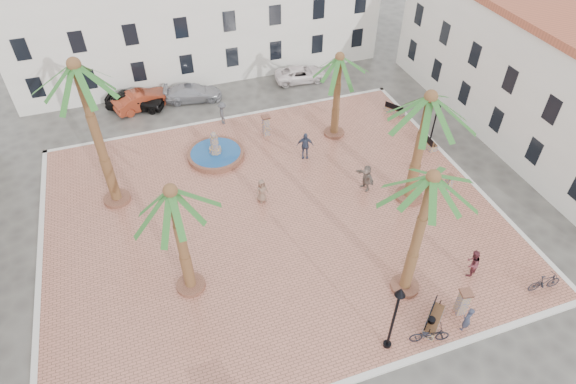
% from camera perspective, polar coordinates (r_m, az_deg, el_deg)
% --- Properties ---
extents(ground, '(120.00, 120.00, 0.00)m').
position_cam_1_polar(ground, '(28.82, -1.88, -2.80)').
color(ground, '#56544F').
rests_on(ground, ground).
extents(plaza, '(26.00, 22.00, 0.15)m').
position_cam_1_polar(plaza, '(28.77, -1.88, -2.70)').
color(plaza, '#B76F5A').
rests_on(plaza, ground).
extents(kerb_n, '(26.30, 0.30, 0.16)m').
position_cam_1_polar(kerb_n, '(37.16, -7.11, 8.66)').
color(kerb_n, silver).
rests_on(kerb_n, ground).
extents(kerb_s, '(26.30, 0.30, 0.16)m').
position_cam_1_polar(kerb_s, '(22.72, 7.22, -21.41)').
color(kerb_s, silver).
rests_on(kerb_s, ground).
extents(kerb_e, '(0.30, 22.30, 0.16)m').
position_cam_1_polar(kerb_e, '(33.88, 19.57, 2.53)').
color(kerb_e, silver).
rests_on(kerb_e, ground).
extents(kerb_w, '(0.30, 22.30, 0.16)m').
position_cam_1_polar(kerb_w, '(29.08, -27.37, -8.30)').
color(kerb_w, silver).
rests_on(kerb_w, ground).
extents(building_north, '(30.40, 7.40, 9.50)m').
position_cam_1_polar(building_north, '(42.96, -10.70, 20.09)').
color(building_north, white).
rests_on(building_north, ground).
extents(building_east, '(7.40, 26.40, 9.00)m').
position_cam_1_polar(building_east, '(37.19, 28.36, 11.78)').
color(building_east, white).
rests_on(building_east, ground).
extents(fountain, '(3.86, 3.86, 1.99)m').
position_cam_1_polar(fountain, '(33.12, -8.56, 4.56)').
color(fountain, brown).
rests_on(fountain, plaza).
extents(palm_nw, '(5.25, 5.25, 9.45)m').
position_cam_1_polar(palm_nw, '(26.88, -23.50, 11.94)').
color(palm_nw, brown).
rests_on(palm_nw, plaza).
extents(palm_sw, '(4.80, 4.80, 6.92)m').
position_cam_1_polar(palm_sw, '(21.43, -13.45, -1.41)').
color(palm_sw, brown).
rests_on(palm_sw, plaza).
extents(palm_s, '(4.75, 4.75, 7.74)m').
position_cam_1_polar(palm_s, '(21.11, 16.43, 0.04)').
color(palm_s, brown).
rests_on(palm_s, plaza).
extents(palm_e, '(5.48, 5.48, 7.49)m').
position_cam_1_polar(palm_e, '(26.99, 16.23, 9.20)').
color(palm_e, brown).
rests_on(palm_e, plaza).
extents(palm_ne, '(4.69, 4.69, 6.33)m').
position_cam_1_polar(palm_ne, '(32.50, 6.07, 14.47)').
color(palm_ne, brown).
rests_on(palm_ne, plaza).
extents(bench_se, '(1.82, 1.71, 1.01)m').
position_cam_1_polar(bench_se, '(24.69, 16.84, -14.30)').
color(bench_se, gray).
rests_on(bench_se, plaza).
extents(bench_e, '(0.58, 1.80, 0.94)m').
position_cam_1_polar(bench_e, '(35.20, 16.19, 5.73)').
color(bench_e, gray).
rests_on(bench_e, plaza).
extents(bench_ne, '(1.27, 1.60, 0.84)m').
position_cam_1_polar(bench_ne, '(38.15, 12.51, 9.45)').
color(bench_ne, gray).
rests_on(bench_ne, plaza).
extents(lamppost_s, '(0.47, 0.47, 4.30)m').
position_cam_1_polar(lamppost_s, '(21.36, 12.72, -13.32)').
color(lamppost_s, black).
rests_on(lamppost_s, plaza).
extents(lamppost_e, '(0.39, 0.39, 3.62)m').
position_cam_1_polar(lamppost_e, '(33.88, 17.10, 8.50)').
color(lamppost_e, black).
rests_on(lamppost_e, plaza).
extents(bollard_se, '(0.66, 0.66, 1.56)m').
position_cam_1_polar(bollard_se, '(25.09, 20.02, -12.12)').
color(bollard_se, gray).
rests_on(bollard_se, plaza).
extents(bollard_n, '(0.58, 0.58, 1.54)m').
position_cam_1_polar(bollard_n, '(34.59, -2.63, 7.91)').
color(bollard_n, gray).
rests_on(bollard_n, plaza).
extents(bollard_e, '(0.59, 0.59, 1.39)m').
position_cam_1_polar(bollard_e, '(31.18, 18.45, 0.87)').
color(bollard_e, gray).
rests_on(bollard_e, plaza).
extents(litter_bin, '(0.35, 0.35, 0.68)m').
position_cam_1_polar(litter_bin, '(24.48, 16.55, -14.67)').
color(litter_bin, black).
rests_on(litter_bin, plaza).
extents(cyclist_a, '(0.66, 0.53, 1.57)m').
position_cam_1_polar(cyclist_a, '(24.59, 20.48, -13.92)').
color(cyclist_a, '#2C3043').
rests_on(cyclist_a, plaza).
extents(bicycle_a, '(1.97, 1.11, 0.98)m').
position_cam_1_polar(bicycle_a, '(23.94, 16.43, -15.91)').
color(bicycle_a, black).
rests_on(bicycle_a, plaza).
extents(cyclist_b, '(1.02, 0.93, 1.71)m').
position_cam_1_polar(cyclist_b, '(26.77, 21.01, -7.88)').
color(cyclist_b, '#5E262F').
rests_on(cyclist_b, plaza).
extents(bicycle_b, '(1.84, 0.68, 1.08)m').
position_cam_1_polar(bicycle_b, '(27.87, 28.15, -9.40)').
color(bicycle_b, black).
rests_on(bicycle_b, plaza).
extents(pedestrian_fountain_a, '(0.90, 0.72, 1.62)m').
position_cam_1_polar(pedestrian_fountain_a, '(29.03, -3.13, 0.14)').
color(pedestrian_fountain_a, brown).
rests_on(pedestrian_fountain_a, plaza).
extents(pedestrian_fountain_b, '(1.23, 0.79, 1.95)m').
position_cam_1_polar(pedestrian_fountain_b, '(32.30, 2.02, 5.53)').
color(pedestrian_fountain_b, '#36415B').
rests_on(pedestrian_fountain_b, plaza).
extents(pedestrian_north, '(0.78, 1.19, 1.73)m').
position_cam_1_polar(pedestrian_north, '(36.09, -7.75, 9.26)').
color(pedestrian_north, '#444449').
rests_on(pedestrian_north, plaza).
extents(pedestrian_east, '(0.86, 1.73, 1.78)m').
position_cam_1_polar(pedestrian_east, '(30.19, 9.25, 1.70)').
color(pedestrian_east, '#77675E').
rests_on(pedestrian_east, plaza).
extents(car_black, '(4.78, 3.30, 1.51)m').
position_cam_1_polar(car_black, '(39.62, -17.68, 10.35)').
color(car_black, black).
rests_on(car_black, ground).
extents(car_red, '(4.69, 2.80, 1.46)m').
position_cam_1_polar(car_red, '(39.57, -16.90, 10.44)').
color(car_red, maroon).
rests_on(car_red, ground).
extents(car_silver, '(4.74, 2.61, 1.30)m').
position_cam_1_polar(car_silver, '(39.68, -11.18, 11.47)').
color(car_silver, '#A5A6AE').
rests_on(car_silver, ground).
extents(car_white, '(4.56, 2.42, 1.22)m').
position_cam_1_polar(car_white, '(41.73, 1.53, 13.80)').
color(car_white, white).
rests_on(car_white, ground).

